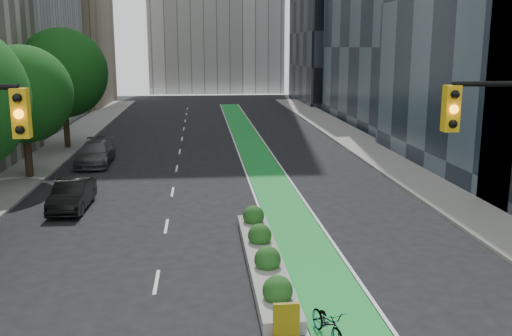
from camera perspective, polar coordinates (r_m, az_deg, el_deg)
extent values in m
cube|color=gray|center=(39.17, -21.60, 0.08)|extent=(3.60, 90.00, 0.15)
cube|color=gray|center=(39.74, 13.19, 0.78)|extent=(3.60, 90.00, 0.15)
cube|color=green|center=(42.74, -0.25, 1.78)|extent=(2.20, 70.00, 0.01)
cube|color=tan|center=(80.35, -20.07, 15.18)|extent=(14.00, 16.00, 26.00)
cylinder|color=black|center=(35.74, -21.92, 2.51)|extent=(0.44, 0.44, 4.48)
sphere|color=#0D3E11|center=(35.43, -22.27, 6.85)|extent=(5.60, 5.60, 5.60)
cylinder|color=black|center=(45.29, -18.50, 5.03)|extent=(0.44, 0.44, 5.15)
sphere|color=#0D3E11|center=(45.05, -18.76, 8.98)|extent=(6.60, 6.60, 6.60)
cube|color=gold|center=(13.00, -22.45, 5.08)|extent=(0.34, 0.28, 1.05)
sphere|color=orange|center=(12.85, -22.65, 5.00)|extent=(0.20, 0.20, 0.20)
cube|color=gold|center=(13.67, 18.92, 5.64)|extent=(0.34, 0.28, 1.05)
sphere|color=orange|center=(13.53, 19.19, 5.56)|extent=(0.20, 0.20, 0.20)
cube|color=gray|center=(20.39, 0.82, -9.30)|extent=(1.20, 10.00, 0.40)
cube|color=yellow|center=(15.54, 3.05, -15.04)|extent=(0.70, 0.12, 1.00)
sphere|color=#194C19|center=(17.01, 2.18, -12.15)|extent=(0.90, 0.90, 0.90)
sphere|color=#194C19|center=(19.30, 1.16, -9.13)|extent=(0.90, 0.90, 0.90)
sphere|color=#194C19|center=(21.64, 0.37, -6.75)|extent=(0.90, 0.90, 0.90)
sphere|color=#194C19|center=(24.01, -0.25, -4.84)|extent=(0.90, 0.90, 0.90)
imported|color=gray|center=(15.75, 7.18, -15.12)|extent=(1.02, 1.83, 0.91)
imported|color=black|center=(28.54, -17.91, -2.57)|extent=(1.60, 4.34, 1.42)
imported|color=#4F5153|center=(38.87, -15.78, 1.42)|extent=(2.20, 5.26, 1.52)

